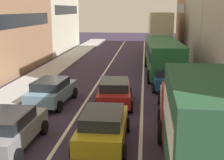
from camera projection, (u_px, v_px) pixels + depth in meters
sidewalk_left at (42, 75)px, 26.42m from camera, size 2.60×64.00×0.14m
lane_stripe_left at (101, 77)px, 25.93m from camera, size 0.16×60.00×0.01m
lane_stripe_right at (143, 78)px, 25.58m from camera, size 0.16×60.00×0.01m
removalist_box_truck at (205, 124)px, 9.83m from camera, size 2.79×7.74×3.58m
sedan_centre_lane_second at (103, 126)px, 12.92m from camera, size 2.08×4.31×1.49m
wagon_left_lane_second at (9, 129)px, 12.62m from camera, size 2.09×4.31×1.49m
hatchback_centre_lane_third at (114, 91)px, 18.36m from camera, size 2.30×4.41×1.49m
sedan_left_lane_third at (52, 91)px, 18.51m from camera, size 2.30×4.41×1.49m
sedan_right_lane_behind_truck at (178, 99)px, 16.78m from camera, size 2.21×4.37×1.49m
wagon_right_lane_far at (166, 77)px, 22.22m from camera, size 2.28×4.41×1.49m
bus_mid_queue_primary at (163, 54)px, 26.41m from camera, size 3.04×10.57×2.90m
bus_far_queue_secondary at (159, 31)px, 39.38m from camera, size 2.87×10.52×5.06m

